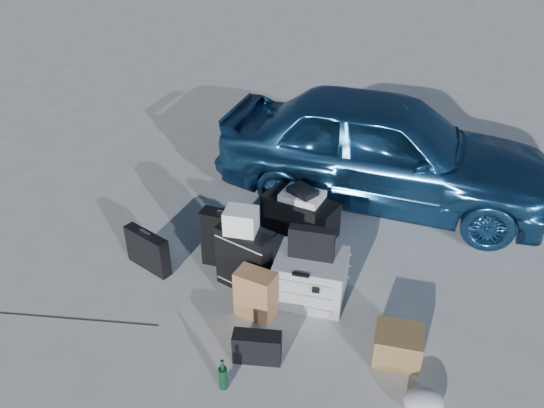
% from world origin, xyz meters
% --- Properties ---
extents(ground, '(60.00, 60.00, 0.00)m').
position_xyz_m(ground, '(0.00, 0.00, 0.00)').
color(ground, '#B7B8B3').
rests_on(ground, ground).
extents(car, '(3.66, 1.70, 1.21)m').
position_xyz_m(car, '(0.46, 2.51, 0.61)').
color(car, '#285E92').
rests_on(car, ground).
extents(pelican_case, '(0.66, 0.57, 0.43)m').
position_xyz_m(pelican_case, '(0.35, 0.61, 0.21)').
color(pelican_case, '#ADB0B3').
rests_on(pelican_case, ground).
extents(laptop_bag, '(0.39, 0.16, 0.28)m').
position_xyz_m(laptop_bag, '(0.34, 0.62, 0.57)').
color(laptop_bag, black).
rests_on(laptop_bag, pelican_case).
extents(briefcase, '(0.50, 0.23, 0.38)m').
position_xyz_m(briefcase, '(-1.17, 0.38, 0.19)').
color(briefcase, black).
rests_on(briefcase, ground).
extents(suitcase_left, '(0.45, 0.20, 0.57)m').
position_xyz_m(suitcase_left, '(-0.53, 0.72, 0.28)').
color(suitcase_left, black).
rests_on(suitcase_left, ground).
extents(suitcase_right, '(0.52, 0.27, 0.59)m').
position_xyz_m(suitcase_right, '(-0.23, 0.50, 0.30)').
color(suitcase_right, black).
rests_on(suitcase_right, ground).
extents(white_carton, '(0.30, 0.26, 0.21)m').
position_xyz_m(white_carton, '(-0.25, 0.50, 0.70)').
color(white_carton, white).
rests_on(white_carton, suitcase_right).
extents(duffel_bag, '(0.80, 0.45, 0.38)m').
position_xyz_m(duffel_bag, '(-0.10, 1.50, 0.19)').
color(duffel_bag, black).
rests_on(duffel_bag, ground).
extents(flat_box_white, '(0.42, 0.32, 0.07)m').
position_xyz_m(flat_box_white, '(-0.09, 1.52, 0.41)').
color(flat_box_white, white).
rests_on(flat_box_white, duffel_bag).
extents(flat_box_black, '(0.32, 0.28, 0.06)m').
position_xyz_m(flat_box_black, '(-0.09, 1.51, 0.48)').
color(flat_box_black, black).
rests_on(flat_box_black, flat_box_white).
extents(kraft_bag, '(0.33, 0.21, 0.43)m').
position_xyz_m(kraft_bag, '(0.01, 0.23, 0.21)').
color(kraft_bag, '#A97B49').
rests_on(kraft_bag, ground).
extents(cardboard_box, '(0.40, 0.36, 0.26)m').
position_xyz_m(cardboard_box, '(1.19, 0.24, 0.13)').
color(cardboard_box, olive).
rests_on(cardboard_box, ground).
extents(plastic_bag, '(0.35, 0.33, 0.15)m').
position_xyz_m(plastic_bag, '(1.46, -0.15, 0.08)').
color(plastic_bag, silver).
rests_on(plastic_bag, ground).
extents(messenger_bag, '(0.39, 0.24, 0.25)m').
position_xyz_m(messenger_bag, '(0.23, -0.21, 0.13)').
color(messenger_bag, black).
rests_on(messenger_bag, ground).
extents(green_bottle, '(0.08, 0.08, 0.26)m').
position_xyz_m(green_bottle, '(0.12, -0.54, 0.13)').
color(green_bottle, black).
rests_on(green_bottle, ground).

